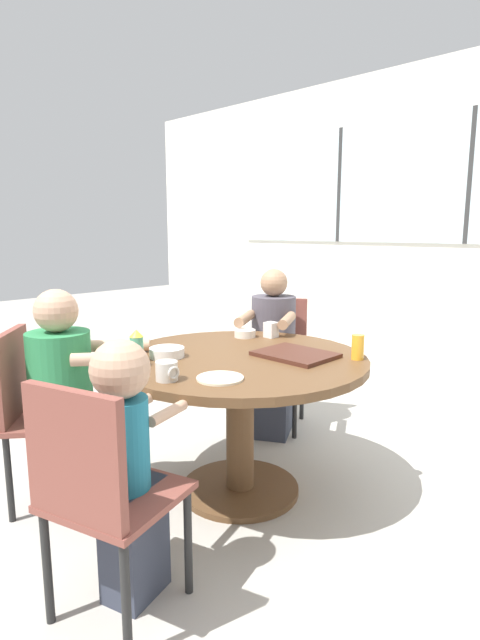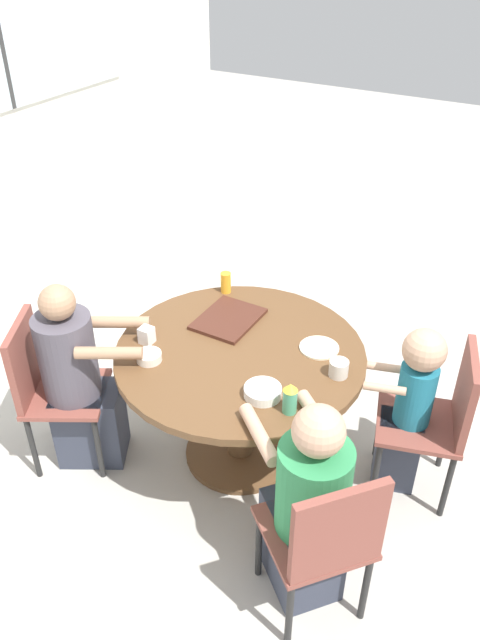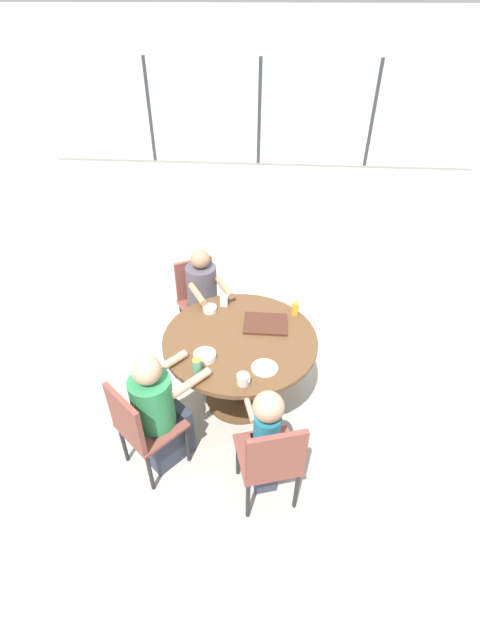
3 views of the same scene
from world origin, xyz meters
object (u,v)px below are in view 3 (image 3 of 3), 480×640
juice_glass (295,309)px  bowl_cereal (205,356)px  chair_for_man_blue_shirt (198,295)px  bowl_white_shallow (210,309)px  person_toddler (266,441)px  person_woman_green_shirt (159,415)px  chair_for_woman_green_shirt (139,425)px  sippy_cup (197,364)px  coffee_mug (243,379)px  person_man_blue_shirt (204,306)px  chair_for_toddler (271,459)px  milk_carton_small (224,301)px

juice_glass → bowl_cereal: size_ratio=0.71×
chair_for_man_blue_shirt → bowl_white_shallow: 0.61m
bowl_cereal → person_toddler: bearing=-48.7°
person_woman_green_shirt → bowl_white_shallow: 1.03m
chair_for_woman_green_shirt → person_woman_green_shirt: bearing=90.0°
person_toddler → bowl_white_shallow: bearing=98.2°
sippy_cup → person_woman_green_shirt: bearing=-139.6°
chair_for_man_blue_shirt → coffee_mug: bearing=82.6°
person_man_blue_shirt → juice_glass: bearing=126.9°
person_woman_green_shirt → juice_glass: size_ratio=8.80×
coffee_mug → bowl_white_shallow: size_ratio=0.79×
person_toddler → juice_glass: person_toddler is taller
juice_glass → bowl_white_shallow: size_ratio=0.98×
person_woman_green_shirt → coffee_mug: bearing=53.1°
bowl_white_shallow → chair_for_man_blue_shirt: bearing=110.8°
chair_for_man_blue_shirt → juice_glass: size_ratio=7.17×
chair_for_man_blue_shirt → person_toddler: (0.73, -1.67, -0.01)m
coffee_mug → juice_glass: bearing=65.8°
juice_glass → person_man_blue_shirt: bearing=156.3°
person_woman_green_shirt → person_toddler: size_ratio=1.09×
chair_for_woman_green_shirt → coffee_mug: size_ratio=8.85×
chair_for_toddler → person_man_blue_shirt: size_ratio=0.80×
chair_for_woman_green_shirt → milk_carton_small: chair_for_woman_green_shirt is taller
milk_carton_small → person_man_blue_shirt: bearing=129.2°
chair_for_man_blue_shirt → bowl_white_shallow: chair_for_man_blue_shirt is taller
chair_for_toddler → bowl_cereal: (-0.53, 0.69, 0.23)m
chair_for_toddler → juice_glass: (0.16, 1.30, 0.26)m
milk_carton_small → chair_for_man_blue_shirt: bearing=126.2°
coffee_mug → bowl_white_shallow: bearing=112.9°
chair_for_woman_green_shirt → bowl_white_shallow: bearing=112.5°
chair_for_woman_green_shirt → bowl_cereal: chair_for_woman_green_shirt is taller
chair_for_man_blue_shirt → sippy_cup: bearing=69.9°
person_toddler → milk_carton_small: person_toddler is taller
coffee_mug → milk_carton_small: bearing=104.4°
chair_for_toddler → person_toddler: bearing=90.0°
juice_glass → milk_carton_small: juice_glass is taller
person_toddler → juice_glass: (0.20, 1.16, 0.27)m
juice_glass → milk_carton_small: 0.62m
chair_for_toddler → person_woman_green_shirt: bearing=141.9°
chair_for_woman_green_shirt → bowl_cereal: bearing=91.6°
bowl_cereal → bowl_white_shallow: bearing=94.2°
person_woman_green_shirt → chair_for_man_blue_shirt: bearing=128.7°
chair_for_toddler → person_man_blue_shirt: 1.81m
chair_for_toddler → bowl_cereal: chair_for_toddler is taller
chair_for_toddler → chair_for_man_blue_shirt: bearing=96.5°
chair_for_toddler → milk_carton_small: chair_for_toddler is taller
chair_for_toddler → sippy_cup: size_ratio=5.61×
juice_glass → bowl_white_shallow: juice_glass is taller
chair_for_man_blue_shirt → bowl_white_shallow: bearing=81.3°
person_woman_green_shirt → bowl_cereal: size_ratio=6.21×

